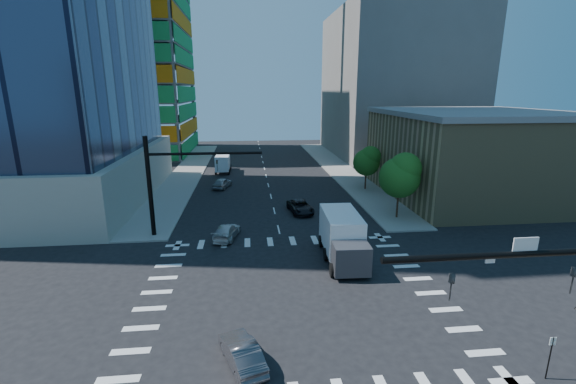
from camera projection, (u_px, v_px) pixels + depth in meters
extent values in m
plane|color=black|center=(293.00, 293.00, 25.39)|extent=(160.00, 160.00, 0.00)
cube|color=silver|center=(293.00, 293.00, 25.39)|extent=(20.00, 20.00, 0.01)
cube|color=gray|center=(339.00, 169.00, 65.10)|extent=(5.00, 60.00, 0.15)
cube|color=gray|center=(188.00, 172.00, 62.56)|extent=(5.00, 60.00, 0.15)
cube|color=#A4A193|center=(18.00, 177.00, 45.62)|extent=(30.00, 30.00, 6.00)
cube|color=green|center=(184.00, 31.00, 77.22)|extent=(0.12, 24.00, 49.00)
cube|color=orange|center=(94.00, 18.00, 63.83)|extent=(24.00, 0.12, 49.00)
cube|color=#9D885B|center=(472.00, 156.00, 47.80)|extent=(20.00, 22.00, 10.00)
cube|color=gray|center=(477.00, 113.00, 46.44)|extent=(20.50, 22.50, 0.60)
cube|color=slate|center=(394.00, 85.00, 77.43)|extent=(24.00, 30.00, 28.00)
cylinder|color=black|center=(524.00, 254.00, 13.07)|extent=(10.00, 0.24, 0.24)
imported|color=black|center=(572.00, 280.00, 13.55)|extent=(0.16, 0.20, 1.00)
imported|color=black|center=(451.00, 287.00, 13.09)|extent=(0.16, 0.20, 1.00)
cube|color=white|center=(526.00, 244.00, 12.98)|extent=(0.90, 0.04, 0.50)
cylinder|color=black|center=(150.00, 187.00, 34.09)|extent=(0.40, 0.40, 9.00)
cylinder|color=black|center=(205.00, 154.00, 33.86)|extent=(10.00, 0.24, 0.24)
imported|color=black|center=(217.00, 166.00, 34.24)|extent=(0.16, 0.20, 1.00)
cylinder|color=#382316|center=(397.00, 207.00, 39.79)|extent=(0.20, 0.20, 2.27)
sphere|color=#1A5316|center=(399.00, 178.00, 39.00)|extent=(4.16, 4.16, 4.16)
sphere|color=#307C29|center=(405.00, 169.00, 38.50)|extent=(3.25, 3.25, 3.25)
cylinder|color=#382316|center=(365.00, 182.00, 51.40)|extent=(0.20, 0.20, 1.92)
sphere|color=#1A5316|center=(366.00, 162.00, 50.73)|extent=(3.52, 3.52, 3.52)
sphere|color=#307C29|center=(370.00, 157.00, 50.28)|extent=(2.75, 2.75, 2.75)
cylinder|color=black|center=(549.00, 358.00, 17.54)|extent=(0.06, 0.06, 2.20)
cube|color=silver|center=(553.00, 341.00, 17.31)|extent=(0.30, 0.03, 0.40)
imported|color=black|center=(300.00, 207.00, 41.94)|extent=(2.79, 4.96, 1.31)
imported|color=silver|center=(227.00, 231.00, 34.64)|extent=(2.71, 4.66, 1.27)
imported|color=#9FA2A6|center=(222.00, 183.00, 52.45)|extent=(2.79, 4.42, 1.40)
imported|color=#4B4A4F|center=(242.00, 353.00, 18.60)|extent=(2.57, 4.13, 1.29)
cube|color=white|center=(344.00, 235.00, 29.61)|extent=(2.90, 5.68, 2.90)
cube|color=#3B3C42|center=(343.00, 244.00, 29.79)|extent=(2.65, 2.11, 2.12)
cube|color=white|center=(223.00, 162.00, 62.81)|extent=(2.20, 4.46, 2.30)
cube|color=#3B3C42|center=(223.00, 165.00, 62.95)|extent=(2.06, 1.63, 1.68)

